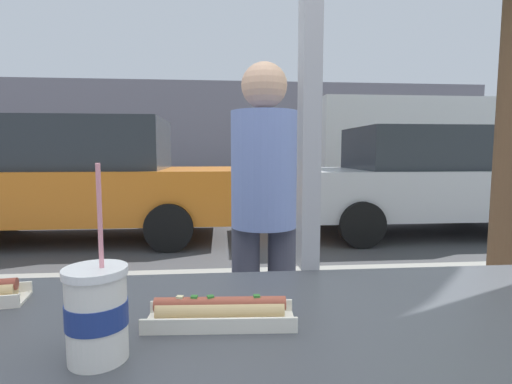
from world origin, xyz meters
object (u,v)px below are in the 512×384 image
(parked_car_orange, at_px, (81,179))
(pedestrian, at_px, (264,208))
(soda_cup_left, at_px, (97,312))
(hotdog_tray_near, at_px, (220,312))
(box_truck, at_px, (430,145))
(parked_car_silver, at_px, (421,180))

(parked_car_orange, relative_size, pedestrian, 2.81)
(soda_cup_left, height_order, pedestrian, pedestrian)
(hotdog_tray_near, relative_size, box_truck, 0.04)
(parked_car_silver, distance_m, pedestrian, 5.09)
(parked_car_orange, bearing_deg, hotdog_tray_near, -68.61)
(soda_cup_left, distance_m, parked_car_orange, 5.74)
(parked_car_silver, bearing_deg, soda_cup_left, -122.04)
(parked_car_orange, bearing_deg, soda_cup_left, -70.75)
(hotdog_tray_near, relative_size, parked_car_orange, 0.06)
(box_truck, bearing_deg, parked_car_orange, -150.83)
(soda_cup_left, xyz_separation_m, hotdog_tray_near, (0.19, 0.11, -0.05))
(parked_car_orange, distance_m, parked_car_silver, 5.28)
(parked_car_orange, height_order, pedestrian, parked_car_orange)
(hotdog_tray_near, bearing_deg, pedestrian, 79.83)
(hotdog_tray_near, bearing_deg, parked_car_silver, 58.89)
(soda_cup_left, xyz_separation_m, box_truck, (5.95, 9.79, 0.43))
(soda_cup_left, distance_m, pedestrian, 1.35)
(parked_car_orange, bearing_deg, box_truck, 29.17)
(parked_car_silver, xyz_separation_m, pedestrian, (-2.99, -4.12, 0.18))
(pedestrian, bearing_deg, parked_car_orange, 119.06)
(soda_cup_left, bearing_deg, parked_car_orange, 109.25)
(parked_car_orange, xyz_separation_m, pedestrian, (2.29, -4.12, 0.14))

